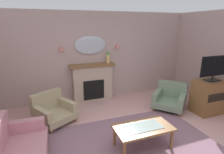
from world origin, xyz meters
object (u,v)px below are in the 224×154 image
(coffee_table, at_px, (143,129))
(armchair_beside_couch, at_px, (170,98))
(tv_cabinet, at_px, (209,96))
(fireplace, at_px, (93,83))
(wall_sconce_right, at_px, (117,46))
(armchair_in_corner, at_px, (53,110))
(tv_flatscreen, at_px, (214,68))
(wall_sconce_left, at_px, (61,48))
(mantel_vase_right, at_px, (108,56))
(wall_mirror, at_px, (90,45))

(coffee_table, relative_size, armchair_beside_couch, 0.96)
(armchair_beside_couch, xyz_separation_m, tv_cabinet, (0.79, -0.58, 0.15))
(fireplace, relative_size, wall_sconce_right, 9.71)
(armchair_in_corner, height_order, tv_flatscreen, tv_flatscreen)
(wall_sconce_left, height_order, tv_cabinet, wall_sconce_left)
(armchair_in_corner, relative_size, tv_flatscreen, 1.33)
(mantel_vase_right, height_order, armchair_in_corner, mantel_vase_right)
(coffee_table, height_order, armchair_beside_couch, armchair_beside_couch)
(wall_mirror, bearing_deg, tv_flatscreen, -37.11)
(fireplace, bearing_deg, armchair_in_corner, -142.90)
(wall_sconce_left, height_order, coffee_table, wall_sconce_left)
(coffee_table, bearing_deg, armchair_in_corner, 133.88)
(fireplace, relative_size, tv_cabinet, 1.51)
(fireplace, bearing_deg, coffee_table, -83.07)
(armchair_beside_couch, height_order, tv_cabinet, tv_cabinet)
(tv_cabinet, bearing_deg, fireplace, 145.14)
(coffee_table, height_order, tv_flatscreen, tv_flatscreen)
(wall_mirror, height_order, tv_flatscreen, wall_mirror)
(armchair_beside_couch, xyz_separation_m, tv_flatscreen, (0.79, -0.60, 0.94))
(fireplace, xyz_separation_m, wall_sconce_left, (-0.85, 0.09, 1.09))
(armchair_beside_couch, height_order, tv_flatscreen, tv_flatscreen)
(fireplace, distance_m, wall_sconce_right, 1.38)
(mantel_vase_right, height_order, coffee_table, mantel_vase_right)
(fireplace, relative_size, armchair_beside_couch, 1.19)
(fireplace, relative_size, wall_sconce_left, 9.71)
(mantel_vase_right, distance_m, coffee_table, 2.75)
(tv_cabinet, bearing_deg, armchair_in_corner, 166.74)
(wall_sconce_right, height_order, armchair_beside_couch, wall_sconce_right)
(fireplace, height_order, mantel_vase_right, mantel_vase_right)
(wall_sconce_right, bearing_deg, mantel_vase_right, -161.08)
(fireplace, distance_m, coffee_table, 2.61)
(wall_sconce_left, relative_size, tv_cabinet, 0.16)
(wall_sconce_left, relative_size, armchair_in_corner, 0.13)
(coffee_table, xyz_separation_m, tv_flatscreen, (2.39, 0.68, 0.86))
(fireplace, xyz_separation_m, tv_flatscreen, (2.71, -1.91, 0.68))
(wall_mirror, distance_m, wall_sconce_left, 0.85)
(fireplace, bearing_deg, tv_cabinet, -34.86)
(wall_mirror, xyz_separation_m, armchair_beside_couch, (1.92, -1.45, -1.40))
(mantel_vase_right, height_order, armchair_beside_couch, mantel_vase_right)
(armchair_in_corner, xyz_separation_m, tv_flatscreen, (3.97, -0.96, 0.94))
(armchair_in_corner, bearing_deg, wall_mirror, 40.99)
(fireplace, bearing_deg, wall_sconce_left, 173.84)
(mantel_vase_right, xyz_separation_m, wall_sconce_left, (-1.35, 0.12, 0.29))
(wall_sconce_left, bearing_deg, mantel_vase_right, -5.08)
(tv_cabinet, height_order, tv_flatscreen, tv_flatscreen)
(coffee_table, bearing_deg, mantel_vase_right, 85.85)
(mantel_vase_right, distance_m, wall_sconce_left, 1.39)
(wall_sconce_left, distance_m, coffee_table, 3.19)
(mantel_vase_right, distance_m, wall_sconce_right, 0.47)
(mantel_vase_right, distance_m, tv_cabinet, 3.03)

